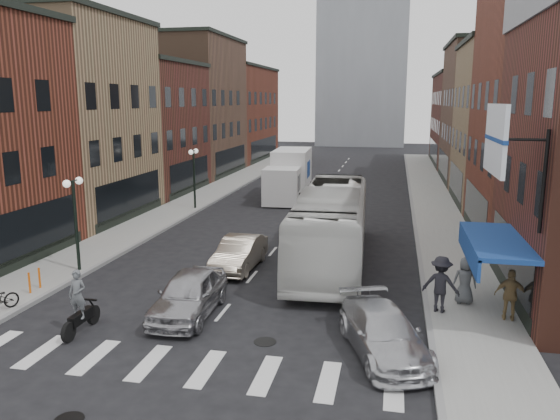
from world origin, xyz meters
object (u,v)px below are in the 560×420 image
object	(u,v)px
sedan_left_far	(239,253)
ped_right_a	(441,284)
bike_rack	(35,280)
ped_right_c	(465,280)
billboard_sign	(499,142)
ped_right_b	(511,295)
streetlamp_far	(194,167)
transit_bus	(332,225)
sedan_left_near	(189,294)
curb_car	(383,333)
streetlamp_near	(75,207)
box_truck	(289,175)
motorcycle_rider	(79,304)

from	to	relation	value
sedan_left_far	ped_right_a	distance (m)	9.03
bike_rack	ped_right_c	xyz separation A→B (m)	(15.91, 1.99, 0.45)
billboard_sign	ped_right_b	bearing A→B (deg)	56.03
bike_rack	sedan_left_far	bearing A→B (deg)	34.78
billboard_sign	ped_right_b	xyz separation A→B (m)	(1.01, 1.50, -5.12)
streetlamp_far	sedan_left_far	distance (m)	13.86
transit_bus	sedan_left_near	world-z (taller)	transit_bus
billboard_sign	ped_right_c	bearing A→B (deg)	95.69
sedan_left_near	streetlamp_far	bearing A→B (deg)	108.26
transit_bus	curb_car	size ratio (longest dim) A/B	2.70
streetlamp_near	transit_bus	size ratio (longest dim) A/B	0.33
box_truck	ped_right_a	xyz separation A→B (m)	(9.40, -21.28, -0.65)
sedan_left_near	curb_car	bearing A→B (deg)	-15.47
transit_bus	streetlamp_far	bearing A→B (deg)	133.29
ped_right_b	streetlamp_far	bearing A→B (deg)	-35.07
transit_bus	ped_right_a	xyz separation A→B (m)	(4.40, -5.58, -0.60)
bike_rack	motorcycle_rider	distance (m)	4.70
billboard_sign	sedan_left_near	bearing A→B (deg)	179.71
motorcycle_rider	ped_right_b	world-z (taller)	motorcycle_rider
streetlamp_near	ped_right_b	world-z (taller)	streetlamp_near
streetlamp_near	bike_rack	world-z (taller)	streetlamp_near
box_truck	transit_bus	xyz separation A→B (m)	(5.00, -15.70, -0.05)
curb_car	ped_right_c	xyz separation A→B (m)	(2.74, 4.36, 0.33)
streetlamp_far	ped_right_c	world-z (taller)	streetlamp_far
ped_right_a	motorcycle_rider	bearing A→B (deg)	35.48
sedan_left_near	ped_right_b	bearing A→B (deg)	6.06
ped_right_a	ped_right_c	size ratio (longest dim) A/B	1.16
bike_rack	billboard_sign	bearing A→B (deg)	-2.83
motorcycle_rider	ped_right_a	distance (m)	11.96
motorcycle_rider	sedan_left_near	xyz separation A→B (m)	(2.85, 2.12, -0.22)
sedan_left_near	transit_bus	bearing A→B (deg)	59.34
box_truck	curb_car	xyz separation A→B (m)	(7.56, -24.66, -1.11)
sedan_left_near	curb_car	size ratio (longest dim) A/B	0.98
box_truck	ped_right_a	bearing A→B (deg)	-69.66
streetlamp_near	motorcycle_rider	bearing A→B (deg)	-57.93
streetlamp_near	sedan_left_far	bearing A→B (deg)	16.94
transit_bus	sedan_left_far	size ratio (longest dim) A/B	2.91
streetlamp_far	ped_right_b	size ratio (longest dim) A/B	2.37
ped_right_a	curb_car	bearing A→B (deg)	78.00
box_truck	motorcycle_rider	distance (m)	25.25
streetlamp_far	motorcycle_rider	distance (m)	19.98
streetlamp_far	ped_right_a	world-z (taller)	streetlamp_far
sedan_left_near	ped_right_c	world-z (taller)	ped_right_c
box_truck	ped_right_b	world-z (taller)	box_truck
streetlamp_near	sedan_left_near	bearing A→B (deg)	-28.54
motorcycle_rider	curb_car	distance (m)	9.49
billboard_sign	streetlamp_near	size ratio (longest dim) A/B	0.90
box_truck	sedan_left_near	bearing A→B (deg)	-91.14
billboard_sign	transit_bus	size ratio (longest dim) A/B	0.30
sedan_left_far	motorcycle_rider	bearing A→B (deg)	-110.25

